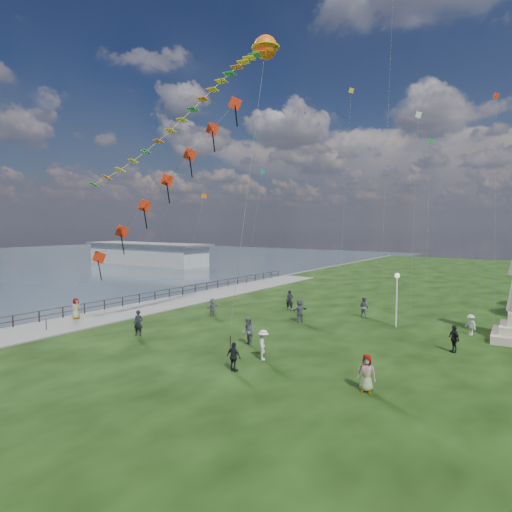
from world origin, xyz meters
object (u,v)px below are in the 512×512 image
Objects in this scene: pier_pavilion at (147,253)px; serpent_kite at (263,50)px; person_4 at (367,373)px; person_6 at (290,300)px; person_11 at (300,310)px; person_8 at (471,325)px; person_3 at (234,357)px; person_7 at (364,307)px; person_5 at (212,307)px; person_2 at (263,345)px; lamppost at (397,288)px; person_1 at (248,332)px; person_9 at (454,339)px; person_10 at (76,310)px; person_0 at (138,323)px.

serpent_kite reaches higher than pier_pavilion.
person_6 is at bearing 119.08° from person_4.
person_11 is (52.40, -29.87, -0.91)m from pier_pavilion.
person_6 is at bearing -140.58° from person_8.
person_6 is at bearing -65.21° from person_3.
serpent_kite is (-5.16, 10.48, 20.38)m from person_3.
serpent_kite is (-6.09, -6.19, 20.27)m from person_7.
person_7 is 22.05m from serpent_kite.
person_5 is 0.86× the size of person_7.
person_3 is at bearing 34.83° from person_11.
person_2 is at bearing 158.07° from person_4.
lamppost is at bearing 25.09° from serpent_kite.
person_1 is 0.08× the size of serpent_kite.
person_4 is at bearing -56.43° from person_9.
person_5 is (-14.04, -4.98, -2.22)m from lamppost.
person_7 is at bearing 150.35° from lamppost.
person_11 is (-6.87, -2.69, -2.05)m from lamppost.
pier_pavilion is 60.32m from person_11.
person_8 is (5.04, 0.57, -2.24)m from lamppost.
person_4 is at bearing -79.00° from lamppost.
person_8 is (64.31, -26.62, -1.10)m from pier_pavilion.
serpent_kite is at bearing -69.35° from person_10.
person_4 reaches higher than person_10.
person_9 is at bearing -0.49° from serpent_kite.
person_3 is 6.91m from person_4.
serpent_kite is (-2.96, 6.13, 20.24)m from person_1.
person_7 is at bearing -10.06° from person_6.
person_8 is 0.87× the size of person_9.
person_8 is (2.42, 14.06, -0.14)m from person_4.
person_11 reaches higher than person_1.
serpent_kite is at bearing -133.22° from person_9.
lamppost reaches higher than person_2.
pier_pavilion is at bearing 134.78° from person_4.
person_2 is 0.95× the size of person_6.
person_10 is at bearing 144.25° from person_5.
person_11 reaches higher than person_9.
person_6 is (-9.85, 0.86, -2.06)m from lamppost.
lamppost is 5.55m from person_8.
serpent_kite reaches higher than person_3.
person_4 is 19.01m from person_6.
person_1 is 16.04m from person_10.
person_2 reaches higher than person_10.
person_0 is at bearing -104.25° from person_10.
person_0 is 10.19m from person_2.
pier_pavilion reaches higher than person_10.
person_5 is 18.87m from person_9.
person_11 reaches higher than person_0.
person_11 is (-2.71, 12.15, 0.15)m from person_3.
person_10 is at bearing -151.39° from person_6.
person_8 is 0.79× the size of person_11.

